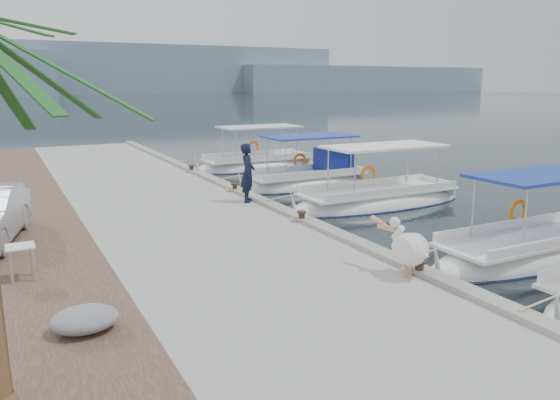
# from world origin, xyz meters

# --- Properties ---
(ground) EXTENTS (400.00, 400.00, 0.00)m
(ground) POSITION_xyz_m (0.00, 0.00, 0.00)
(ground) COLOR black
(ground) RESTS_ON ground
(concrete_quay) EXTENTS (6.00, 40.00, 0.50)m
(concrete_quay) POSITION_xyz_m (-3.00, 5.00, 0.25)
(concrete_quay) COLOR gray
(concrete_quay) RESTS_ON ground
(quay_curb) EXTENTS (0.44, 40.00, 0.12)m
(quay_curb) POSITION_xyz_m (-0.22, 5.00, 0.56)
(quay_curb) COLOR gray
(quay_curb) RESTS_ON concrete_quay
(cobblestone_strip) EXTENTS (4.00, 40.00, 0.50)m
(cobblestone_strip) POSITION_xyz_m (-8.00, 5.00, 0.25)
(cobblestone_strip) COLOR #4C3328
(cobblestone_strip) RESTS_ON ground
(distant_hills) EXTENTS (330.00, 60.00, 18.00)m
(distant_hills) POSITION_xyz_m (29.61, 201.49, 7.61)
(distant_hills) COLOR gray
(distant_hills) RESTS_ON ground
(fishing_caique_b) EXTENTS (7.36, 2.11, 2.83)m
(fishing_caique_b) POSITION_xyz_m (4.27, -2.86, 0.12)
(fishing_caique_b) COLOR white
(fishing_caique_b) RESTS_ON ground
(fishing_caique_c) EXTENTS (7.48, 2.27, 2.83)m
(fishing_caique_c) POSITION_xyz_m (4.32, 4.00, 0.12)
(fishing_caique_c) COLOR white
(fishing_caique_c) RESTS_ON ground
(fishing_caique_d) EXTENTS (6.41, 2.32, 2.83)m
(fishing_caique_d) POSITION_xyz_m (3.90, 8.43, 0.20)
(fishing_caique_d) COLOR white
(fishing_caique_d) RESTS_ON ground
(fishing_caique_e) EXTENTS (6.91, 2.41, 2.83)m
(fishing_caique_e) POSITION_xyz_m (4.05, 13.99, 0.12)
(fishing_caique_e) COLOR white
(fishing_caique_e) RESTS_ON ground
(mooring_bollards) EXTENTS (0.28, 20.28, 0.33)m
(mooring_bollards) POSITION_xyz_m (-0.35, 1.50, 0.69)
(mooring_bollards) COLOR black
(mooring_bollards) RESTS_ON concrete_quay
(pelican) EXTENTS (0.65, 1.55, 1.19)m
(pelican) POSITION_xyz_m (-0.61, -3.40, 1.11)
(pelican) COLOR tan
(pelican) RESTS_ON concrete_quay
(fisherman) EXTENTS (0.78, 0.86, 1.98)m
(fisherman) POSITION_xyz_m (-0.60, 4.74, 1.49)
(fisherman) COLOR black
(fisherman) RESTS_ON concrete_quay
(tarp_bundle) EXTENTS (1.10, 0.90, 0.40)m
(tarp_bundle) POSITION_xyz_m (-6.98, -3.01, 0.70)
(tarp_bundle) COLOR gray
(tarp_bundle) RESTS_ON cobblestone_strip
(folding_table) EXTENTS (0.55, 0.55, 0.73)m
(folding_table) POSITION_xyz_m (-7.76, 0.03, 1.02)
(folding_table) COLOR silver
(folding_table) RESTS_ON cobblestone_strip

